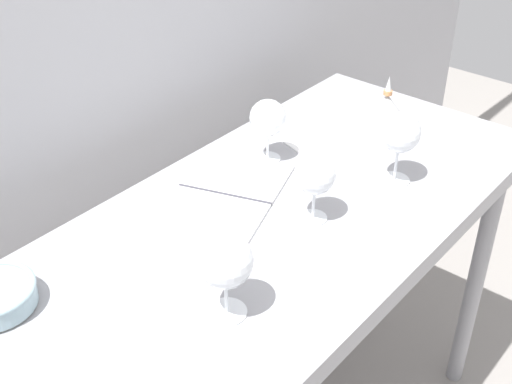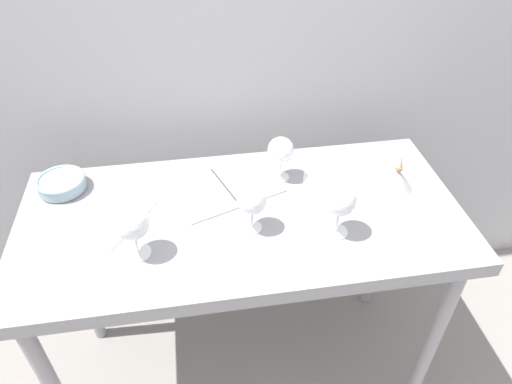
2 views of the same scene
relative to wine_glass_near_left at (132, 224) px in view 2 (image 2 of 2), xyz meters
name	(u,v)px [view 2 (image 2 of 2)]	position (x,y,z in m)	size (l,w,h in m)	color
ground_plane	(245,365)	(0.31, 0.13, -1.02)	(6.00, 6.00, 0.00)	gray
back_wall	(220,31)	(0.31, 0.62, 0.28)	(3.80, 0.04, 2.60)	#B3B3B8
steel_counter	(242,237)	(0.31, 0.12, -0.22)	(1.40, 0.65, 0.90)	#929297
wine_glass_near_left	(132,224)	(0.00, 0.00, 0.00)	(0.10, 0.10, 0.17)	white
wine_glass_near_center	(252,201)	(0.34, 0.05, -0.01)	(0.09, 0.09, 0.16)	white
wine_glass_near_right	(340,201)	(0.58, 0.00, 0.01)	(0.09, 0.09, 0.18)	white
wine_glass_far_right	(281,151)	(0.47, 0.29, -0.01)	(0.09, 0.09, 0.16)	white
open_notebook	(225,188)	(0.28, 0.26, -0.11)	(0.40, 0.33, 0.01)	white
tasting_sheet_upper	(330,190)	(0.62, 0.19, -0.12)	(0.19, 0.21, 0.00)	white
tasting_sheet_lower	(115,214)	(-0.08, 0.18, -0.12)	(0.18, 0.27, 0.00)	white
tasting_bowl	(61,183)	(-0.26, 0.33, -0.09)	(0.16, 0.16, 0.05)	beige
decanter_funnel	(397,178)	(0.84, 0.17, -0.08)	(0.12, 0.12, 0.13)	#B4B4B4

